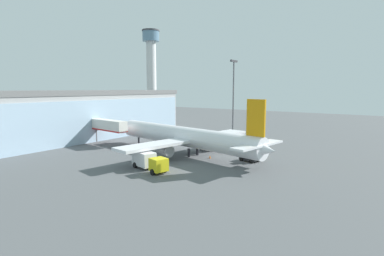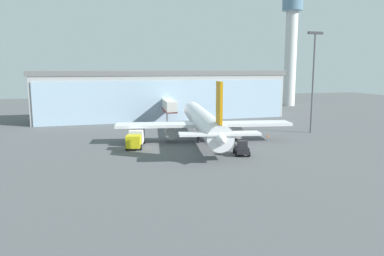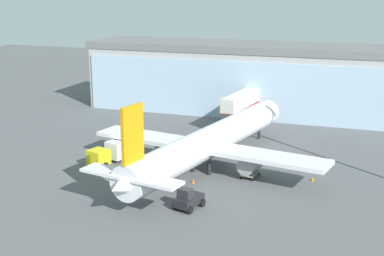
# 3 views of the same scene
# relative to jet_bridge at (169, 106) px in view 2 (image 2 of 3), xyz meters

# --- Properties ---
(ground) EXTENTS (240.00, 240.00, 0.00)m
(ground) POSITION_rel_jet_bridge_xyz_m (0.66, -30.21, -4.24)
(ground) COLOR #545659
(terminal_building) EXTENTS (64.14, 15.74, 12.19)m
(terminal_building) POSITION_rel_jet_bridge_xyz_m (0.67, 11.25, 1.86)
(terminal_building) COLOR #A0A0A0
(terminal_building) RESTS_ON ground
(jet_bridge) EXTENTS (3.44, 12.96, 5.61)m
(jet_bridge) POSITION_rel_jet_bridge_xyz_m (0.00, 0.00, 0.00)
(jet_bridge) COLOR silver
(jet_bridge) RESTS_ON ground
(control_tower) EXTENTS (7.20, 7.20, 36.56)m
(control_tower) POSITION_rel_jet_bridge_xyz_m (49.45, 32.68, 17.23)
(control_tower) COLOR silver
(control_tower) RESTS_ON ground
(apron_light_mast) EXTENTS (3.20, 0.40, 19.74)m
(apron_light_mast) POSITION_rel_jet_bridge_xyz_m (25.00, -19.03, 7.40)
(apron_light_mast) COLOR #59595E
(apron_light_mast) RESTS_ON ground
(airplane) EXTENTS (30.79, 39.25, 11.00)m
(airplane) POSITION_rel_jet_bridge_xyz_m (1.83, -21.21, -0.84)
(airplane) COLOR silver
(airplane) RESTS_ON ground
(catering_truck) EXTENTS (3.93, 7.62, 2.65)m
(catering_truck) POSITION_rel_jet_bridge_xyz_m (-10.39, -23.30, -2.77)
(catering_truck) COLOR yellow
(catering_truck) RESTS_ON ground
(baggage_cart) EXTENTS (1.81, 2.92, 1.50)m
(baggage_cart) POSITION_rel_jet_bridge_xyz_m (7.42, -22.53, -3.74)
(baggage_cart) COLOR #9E998C
(baggage_cart) RESTS_ON ground
(pushback_tug) EXTENTS (2.81, 3.53, 2.30)m
(pushback_tug) POSITION_rel_jet_bridge_xyz_m (3.93, -33.81, -3.27)
(pushback_tug) COLOR black
(pushback_tug) RESTS_ON ground
(safety_cone_nose) EXTENTS (0.36, 0.36, 0.55)m
(safety_cone_nose) POSITION_rel_jet_bridge_xyz_m (1.81, -26.86, -3.96)
(safety_cone_nose) COLOR orange
(safety_cone_nose) RESTS_ON ground
(safety_cone_wingtip) EXTENTS (0.36, 0.36, 0.55)m
(safety_cone_wingtip) POSITION_rel_jet_bridge_xyz_m (14.53, -21.17, -3.96)
(safety_cone_wingtip) COLOR orange
(safety_cone_wingtip) RESTS_ON ground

